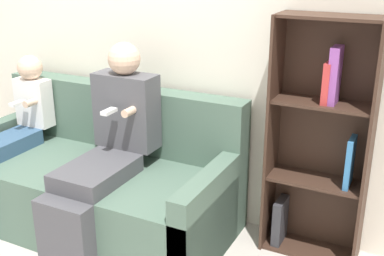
{
  "coord_description": "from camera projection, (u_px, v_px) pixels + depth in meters",
  "views": [
    {
      "loc": [
        1.74,
        -1.86,
        1.84
      ],
      "look_at": [
        0.48,
        0.62,
        0.82
      ],
      "focal_mm": 45.0,
      "sensor_mm": 36.0,
      "label": 1
    }
  ],
  "objects": [
    {
      "name": "back_wall",
      "position": [
        160.0,
        38.0,
        3.38
      ],
      "size": [
        10.0,
        0.06,
        2.55
      ],
      "color": "silver",
      "rests_on": "ground_plane"
    },
    {
      "name": "couch",
      "position": [
        98.0,
        182.0,
        3.4
      ],
      "size": [
        1.95,
        0.93,
        0.94
      ],
      "color": "#4C6656",
      "rests_on": "ground_plane"
    },
    {
      "name": "adult_seated",
      "position": [
        107.0,
        145.0,
        3.1
      ],
      "size": [
        0.43,
        0.86,
        1.3
      ],
      "color": "#47474C",
      "rests_on": "ground_plane"
    },
    {
      "name": "bookshelf",
      "position": [
        320.0,
        142.0,
        2.94
      ],
      "size": [
        0.6,
        0.28,
        1.52
      ],
      "color": "#3D281E",
      "rests_on": "ground_plane"
    },
    {
      "name": "child_seated",
      "position": [
        5.0,
        139.0,
        3.46
      ],
      "size": [
        0.28,
        0.88,
        1.13
      ],
      "color": "#335170",
      "rests_on": "ground_plane"
    }
  ]
}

